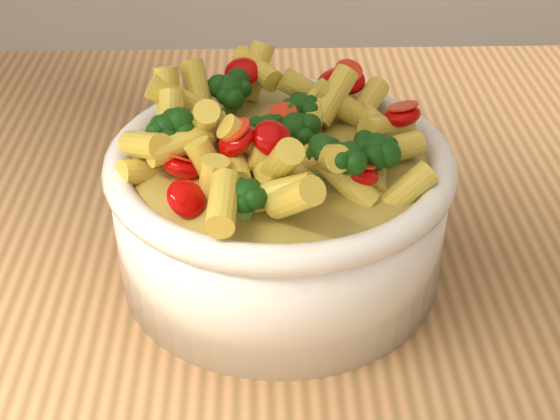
{
  "coord_description": "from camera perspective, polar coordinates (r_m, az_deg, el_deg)",
  "views": [
    {
      "loc": [
        0.05,
        -0.45,
        1.26
      ],
      "look_at": [
        0.07,
        -0.0,
        0.95
      ],
      "focal_mm": 50.0,
      "sensor_mm": 36.0,
      "label": 1
    }
  ],
  "objects": [
    {
      "name": "serving_bowl",
      "position": [
        0.54,
        -0.0,
        0.11
      ],
      "size": [
        0.24,
        0.24,
        0.1
      ],
      "color": "white",
      "rests_on": "table"
    },
    {
      "name": "table",
      "position": [
        0.65,
        -6.0,
        -11.14
      ],
      "size": [
        1.2,
        0.8,
        0.9
      ],
      "color": "tan",
      "rests_on": "ground"
    },
    {
      "name": "pasta_salad",
      "position": [
        0.51,
        -0.0,
        5.92
      ],
      "size": [
        0.19,
        0.19,
        0.04
      ],
      "color": "#E8CB49",
      "rests_on": "serving_bowl"
    }
  ]
}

